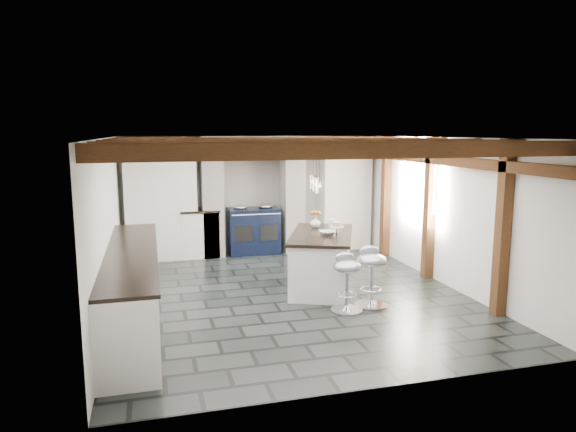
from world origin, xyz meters
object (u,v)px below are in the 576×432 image
object	(u,v)px
kitchen_island	(322,260)
bar_stool_near	(371,270)
range_cooker	(253,230)
bar_stool_far	(347,276)

from	to	relation	value
kitchen_island	bar_stool_near	bearing A→B (deg)	-46.44
range_cooker	bar_stool_far	world-z (taller)	range_cooker
bar_stool_far	kitchen_island	bearing A→B (deg)	93.63
range_cooker	bar_stool_near	bearing A→B (deg)	-74.98
kitchen_island	bar_stool_near	distance (m)	1.07
range_cooker	bar_stool_near	distance (m)	3.65
range_cooker	bar_stool_near	world-z (taller)	range_cooker
range_cooker	bar_stool_near	size ratio (longest dim) A/B	1.20
kitchen_island	bar_stool_far	size ratio (longest dim) A/B	2.44
range_cooker	bar_stool_far	bearing A→B (deg)	-81.47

